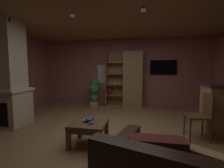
{
  "coord_description": "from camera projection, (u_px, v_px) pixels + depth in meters",
  "views": [
    {
      "loc": [
        0.63,
        -3.07,
        1.38
      ],
      "look_at": [
        0.0,
        0.4,
        1.05
      ],
      "focal_mm": 24.76,
      "sensor_mm": 36.0,
      "label": 1
    }
  ],
  "objects": [
    {
      "name": "wall_back",
      "position": [
        124.0,
        72.0,
        6.03
      ],
      "size": [
        6.49,
        0.06,
        2.54
      ],
      "primitive_type": "cube",
      "color": "#9E5B56",
      "rests_on": "ground"
    },
    {
      "name": "track_light_spot_1",
      "position": [
        72.0,
        16.0,
        3.13
      ],
      "size": [
        0.07,
        0.07,
        0.09
      ],
      "primitive_type": "cylinder",
      "color": "black"
    },
    {
      "name": "track_light_spot_0",
      "position": [
        9.0,
        20.0,
        3.4
      ],
      "size": [
        0.07,
        0.07,
        0.09
      ],
      "primitive_type": "cylinder",
      "color": "black"
    },
    {
      "name": "ceiling",
      "position": [
        108.0,
        9.0,
        3.01
      ],
      "size": [
        6.37,
        5.86,
        0.02
      ],
      "primitive_type": "cube",
      "color": "#8E6B47"
    },
    {
      "name": "track_light_spot_2",
      "position": [
        143.0,
        10.0,
        2.85
      ],
      "size": [
        0.07,
        0.07,
        0.09
      ],
      "primitive_type": "cylinder",
      "color": "black"
    },
    {
      "name": "dining_chair",
      "position": [
        202.0,
        113.0,
        3.04
      ],
      "size": [
        0.43,
        0.43,
        0.92
      ],
      "color": "brown",
      "rests_on": "ground"
    },
    {
      "name": "table_book_2",
      "position": [
        89.0,
        119.0,
        2.8
      ],
      "size": [
        0.14,
        0.13,
        0.03
      ],
      "primitive_type": "cube",
      "rotation": [
        0.0,
        0.0,
        -0.2
      ],
      "color": "#2D4C8C",
      "rests_on": "coffee_table"
    },
    {
      "name": "stone_fireplace",
      "position": [
        5.0,
        79.0,
        3.79
      ],
      "size": [
        1.04,
        0.77,
        2.54
      ],
      "color": "#BCAD8E",
      "rests_on": "ground"
    },
    {
      "name": "window_pane_back",
      "position": [
        106.0,
        74.0,
        6.13
      ],
      "size": [
        0.69,
        0.01,
        0.72
      ],
      "primitive_type": "cube",
      "color": "white"
    },
    {
      "name": "floor",
      "position": [
        109.0,
        136.0,
        3.25
      ],
      "size": [
        6.37,
        5.86,
        0.02
      ],
      "primitive_type": "cube",
      "color": "olive",
      "rests_on": "ground"
    },
    {
      "name": "bookshelf_cabinet",
      "position": [
        130.0,
        80.0,
        5.74
      ],
      "size": [
        1.35,
        0.41,
        2.04
      ],
      "color": "#997047",
      "rests_on": "ground"
    },
    {
      "name": "table_book_0",
      "position": [
        91.0,
        123.0,
        2.73
      ],
      "size": [
        0.12,
        0.12,
        0.02
      ],
      "primitive_type": "cube",
      "rotation": [
        0.0,
        0.0,
        0.19
      ],
      "color": "#2D4C8C",
      "rests_on": "coffee_table"
    },
    {
      "name": "table_book_1",
      "position": [
        87.0,
        120.0,
        2.82
      ],
      "size": [
        0.13,
        0.11,
        0.02
      ],
      "primitive_type": "cube",
      "rotation": [
        0.0,
        0.0,
        0.17
      ],
      "color": "beige",
      "rests_on": "coffee_table"
    },
    {
      "name": "coffee_table",
      "position": [
        89.0,
        127.0,
        2.81
      ],
      "size": [
        0.64,
        0.58,
        0.42
      ],
      "color": "brown",
      "rests_on": "ground"
    },
    {
      "name": "wall_mounted_tv",
      "position": [
        163.0,
        67.0,
        5.69
      ],
      "size": [
        0.95,
        0.06,
        0.54
      ],
      "color": "black"
    },
    {
      "name": "potted_floor_plant",
      "position": [
        94.0,
        91.0,
        5.7
      ],
      "size": [
        0.4,
        0.42,
        1.06
      ],
      "color": "#9E896B",
      "rests_on": "ground"
    }
  ]
}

